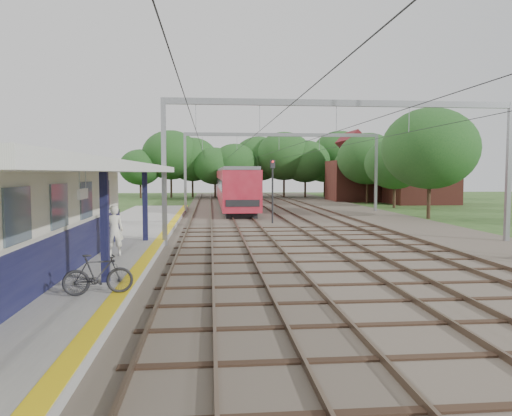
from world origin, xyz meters
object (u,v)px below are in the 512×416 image
person (114,230)px  train (232,185)px  signal_post (273,184)px  bicycle (98,274)px

person → train: 35.82m
train → signal_post: 21.30m
bicycle → signal_post: bearing=-32.0°
bicycle → person: bearing=-5.8°
bicycle → signal_post: signal_post is taller
bicycle → signal_post: 21.62m
person → bicycle: 6.31m
person → bicycle: size_ratio=1.09×
person → train: train is taller
bicycle → train: train is taller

